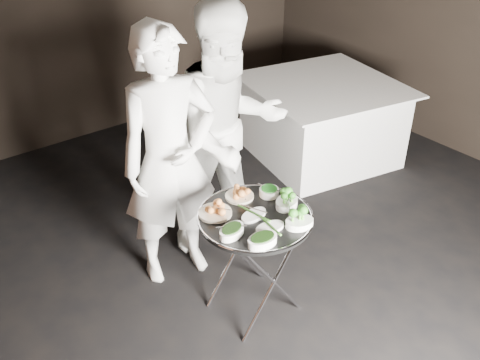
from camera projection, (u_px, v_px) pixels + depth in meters
floor at (297, 333)px, 3.50m from camera, size 6.00×7.00×0.05m
tray_stand at (254, 259)px, 3.45m from camera, size 0.51×0.43×0.75m
serving_tray at (255, 217)px, 3.28m from camera, size 0.72×0.72×0.04m
potato_plate_a at (215, 210)px, 3.27m from camera, size 0.21×0.21×0.08m
potato_plate_b at (239, 193)px, 3.43m from camera, size 0.19×0.19×0.07m
greens_bowl at (269, 191)px, 3.45m from camera, size 0.13×0.13×0.07m
asparagus_plate_a at (254, 214)px, 3.26m from camera, size 0.21×0.14×0.04m
asparagus_plate_b at (270, 227)px, 3.15m from camera, size 0.20×0.13×0.04m
spinach_bowl_a at (232, 230)px, 3.09m from camera, size 0.20×0.16×0.07m
spinach_bowl_b at (262, 239)px, 3.02m from camera, size 0.19×0.13×0.08m
broccoli_bowl_a at (287, 202)px, 3.35m from camera, size 0.21×0.19×0.07m
broccoli_bowl_b at (299, 222)px, 3.17m from camera, size 0.20×0.17×0.07m
serving_utensils at (250, 204)px, 3.30m from camera, size 0.57×0.43×0.01m
waiter_left at (170, 160)px, 3.54m from camera, size 0.74×0.56×1.84m
waiter_right at (229, 131)px, 3.86m from camera, size 1.03×0.87×1.88m
dining_table at (321, 120)px, 5.29m from camera, size 1.36×1.36×0.77m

